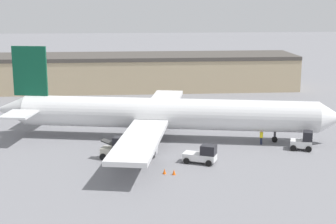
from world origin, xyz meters
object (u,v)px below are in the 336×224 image
(safety_cone_near, at_px, (164,171))
(safety_cone_far, at_px, (174,172))
(ground_crew_worker, at_px, (261,137))
(baggage_tug, at_px, (203,155))
(pushback_tug, at_px, (303,141))
(airplane, at_px, (160,114))
(belt_loader_truck, at_px, (115,149))

(safety_cone_near, distance_m, safety_cone_far, 1.00)
(ground_crew_worker, xyz_separation_m, safety_cone_far, (-11.70, -10.14, -0.68))
(safety_cone_far, bearing_deg, safety_cone_near, 161.67)
(safety_cone_far, bearing_deg, baggage_tug, 44.98)
(baggage_tug, height_order, safety_cone_far, baggage_tug)
(pushback_tug, bearing_deg, safety_cone_far, -135.39)
(airplane, relative_size, belt_loader_truck, 14.70)
(airplane, bearing_deg, safety_cone_near, -80.65)
(airplane, distance_m, safety_cone_near, 13.79)
(baggage_tug, bearing_deg, belt_loader_truck, -168.82)
(pushback_tug, xyz_separation_m, safety_cone_near, (-16.98, -7.15, -0.75))
(baggage_tug, height_order, belt_loader_truck, belt_loader_truck)
(baggage_tug, distance_m, safety_cone_near, 5.43)
(safety_cone_near, bearing_deg, pushback_tug, 22.83)
(baggage_tug, xyz_separation_m, safety_cone_far, (-3.44, -3.44, -0.69))
(baggage_tug, relative_size, safety_cone_near, 7.06)
(airplane, relative_size, pushback_tug, 15.08)
(belt_loader_truck, xyz_separation_m, safety_cone_near, (5.14, -5.33, -0.90))
(ground_crew_worker, height_order, safety_cone_near, ground_crew_worker)
(airplane, xyz_separation_m, pushback_tug, (16.52, -6.31, -2.24))
(ground_crew_worker, height_order, baggage_tug, baggage_tug)
(safety_cone_far, bearing_deg, airplane, 92.03)
(baggage_tug, xyz_separation_m, belt_loader_truck, (-9.52, 2.21, 0.20))
(ground_crew_worker, relative_size, pushback_tug, 0.61)
(airplane, distance_m, ground_crew_worker, 12.93)
(airplane, distance_m, pushback_tug, 17.83)
(ground_crew_worker, bearing_deg, pushback_tug, 132.68)
(pushback_tug, height_order, safety_cone_far, pushback_tug)
(baggage_tug, bearing_deg, airplane, 135.03)
(airplane, distance_m, safety_cone_far, 14.10)
(airplane, relative_size, safety_cone_near, 80.60)
(ground_crew_worker, xyz_separation_m, belt_loader_truck, (-17.78, -4.49, 0.22))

